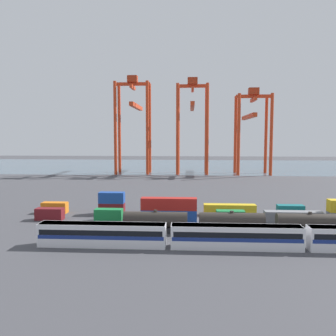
% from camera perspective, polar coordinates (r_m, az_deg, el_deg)
% --- Properties ---
extents(ground_plane, '(420.00, 420.00, 0.00)m').
position_cam_1_polar(ground_plane, '(120.47, 4.06, -3.74)').
color(ground_plane, '#424247').
extents(harbour_water, '(400.00, 110.00, 0.01)m').
position_cam_1_polar(harbour_water, '(223.05, 3.82, 0.35)').
color(harbour_water, '#475B6B').
rests_on(harbour_water, ground_plane).
extents(passenger_train, '(66.24, 3.14, 3.90)m').
position_cam_1_polar(passenger_train, '(60.80, 10.84, -10.62)').
color(passenger_train, silver).
rests_on(passenger_train, ground_plane).
extents(freight_tank_row, '(70.55, 2.93, 4.39)m').
position_cam_1_polar(freight_tank_row, '(72.73, 21.74, -8.33)').
color(freight_tank_row, '#232326').
rests_on(freight_tank_row, ground_plane).
extents(shipping_container_0, '(6.04, 2.44, 2.60)m').
position_cam_1_polar(shipping_container_0, '(83.95, -18.40, -6.99)').
color(shipping_container_0, maroon).
rests_on(shipping_container_0, ground_plane).
extents(shipping_container_1, '(6.04, 2.44, 2.60)m').
position_cam_1_polar(shipping_container_1, '(80.00, -9.47, -7.39)').
color(shipping_container_1, '#197538').
rests_on(shipping_container_1, ground_plane).
extents(shipping_container_2, '(12.10, 2.44, 2.60)m').
position_cam_1_polar(shipping_container_2, '(78.13, 0.14, -7.62)').
color(shipping_container_2, '#1C4299').
rests_on(shipping_container_2, ground_plane).
extents(shipping_container_3, '(12.10, 2.44, 2.60)m').
position_cam_1_polar(shipping_container_3, '(77.60, 0.14, -5.75)').
color(shipping_container_3, '#AD211C').
rests_on(shipping_container_3, shipping_container_2).
extents(shipping_container_4, '(6.04, 2.44, 2.60)m').
position_cam_1_polar(shipping_container_4, '(78.49, 9.95, -7.64)').
color(shipping_container_4, '#197538').
rests_on(shipping_container_4, ground_plane).
extents(shipping_container_5, '(12.10, 2.44, 2.60)m').
position_cam_1_polar(shipping_container_5, '(81.06, 19.40, -7.45)').
color(shipping_container_5, slate).
rests_on(shipping_container_5, ground_plane).
extents(shipping_container_8, '(6.04, 2.44, 2.60)m').
position_cam_1_polar(shipping_container_8, '(90.83, -17.67, -6.06)').
color(shipping_container_8, orange).
rests_on(shipping_container_8, ground_plane).
extents(shipping_container_9, '(6.04, 2.44, 2.60)m').
position_cam_1_polar(shipping_container_9, '(86.80, -8.97, -6.39)').
color(shipping_container_9, maroon).
rests_on(shipping_container_9, ground_plane).
extents(shipping_container_10, '(6.04, 2.44, 2.60)m').
position_cam_1_polar(shipping_container_10, '(86.32, -8.99, -4.70)').
color(shipping_container_10, '#1C4299').
rests_on(shipping_container_10, shipping_container_9).
extents(shipping_container_11, '(12.10, 2.44, 2.60)m').
position_cam_1_polar(shipping_container_11, '(84.91, 0.35, -6.59)').
color(shipping_container_11, maroon).
rests_on(shipping_container_11, ground_plane).
extents(shipping_container_12, '(12.10, 2.44, 2.60)m').
position_cam_1_polar(shipping_container_12, '(85.31, 9.84, -6.61)').
color(shipping_container_12, gold).
rests_on(shipping_container_12, ground_plane).
extents(shipping_container_13, '(6.04, 2.44, 2.60)m').
position_cam_1_polar(shipping_container_13, '(87.96, 19.00, -6.46)').
color(shipping_container_13, '#146066').
rests_on(shipping_container_13, ground_plane).
extents(gantry_crane_west, '(17.21, 34.83, 48.02)m').
position_cam_1_polar(gantry_crane_west, '(181.10, -5.52, 8.37)').
color(gantry_crane_west, red).
rests_on(gantry_crane_west, ground_plane).
extents(gantry_crane_central, '(15.73, 39.50, 46.81)m').
position_cam_1_polar(gantry_crane_central, '(179.66, 3.92, 8.28)').
color(gantry_crane_central, red).
rests_on(gantry_crane_central, ground_plane).
extents(gantry_crane_east, '(16.79, 38.33, 41.66)m').
position_cam_1_polar(gantry_crane_east, '(181.94, 13.28, 7.11)').
color(gantry_crane_east, red).
rests_on(gantry_crane_east, ground_plane).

